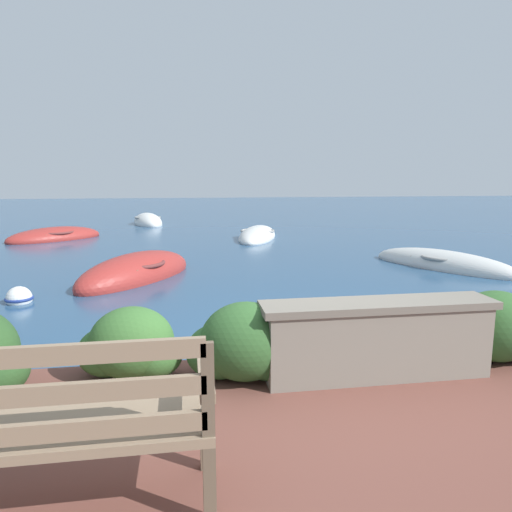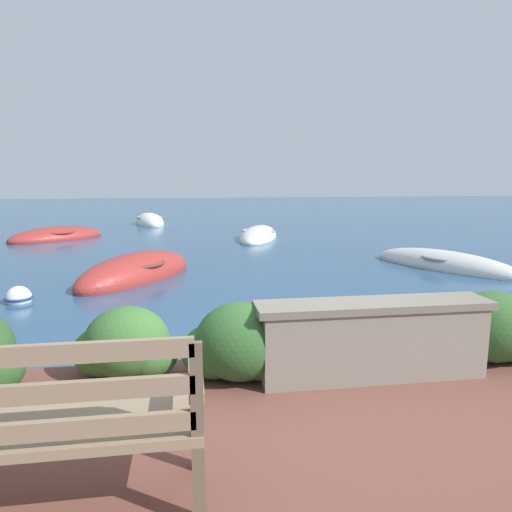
{
  "view_description": "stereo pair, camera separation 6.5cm",
  "coord_description": "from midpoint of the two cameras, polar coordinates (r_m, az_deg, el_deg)",
  "views": [
    {
      "loc": [
        -1.15,
        -3.95,
        1.84
      ],
      "look_at": [
        0.29,
        5.23,
        0.25
      ],
      "focal_mm": 32.0,
      "sensor_mm": 36.0,
      "label": 1
    },
    {
      "loc": [
        -1.09,
        -3.96,
        1.84
      ],
      "look_at": [
        0.29,
        5.23,
        0.25
      ],
      "focal_mm": 32.0,
      "sensor_mm": 36.0,
      "label": 2
    }
  ],
  "objects": [
    {
      "name": "park_bench",
      "position": [
        2.47,
        -23.13,
        -18.54
      ],
      "size": [
        1.4,
        0.48,
        0.93
      ],
      "rotation": [
        0.0,
        0.0,
        0.1
      ],
      "color": "brown",
      "rests_on": "patio_terrace"
    },
    {
      "name": "rowboat_nearest",
      "position": [
        8.76,
        -14.5,
        -2.26
      ],
      "size": [
        2.48,
        3.02,
        0.84
      ],
      "rotation": [
        0.0,
        0.0,
        4.13
      ],
      "color": "#9E2D28",
      "rests_on": "ground_plane"
    },
    {
      "name": "hedge_clump_right",
      "position": [
        4.19,
        17.99,
        -10.45
      ],
      "size": [
        0.71,
        0.51,
        0.48
      ],
      "color": "#284C23",
      "rests_on": "patio_terrace"
    },
    {
      "name": "mooring_buoy",
      "position": [
        7.72,
        -27.32,
        -4.69
      ],
      "size": [
        0.4,
        0.4,
        0.37
      ],
      "color": "white",
      "rests_on": "ground_plane"
    },
    {
      "name": "hedge_clump_centre",
      "position": [
        3.78,
        -1.62,
        -11.15
      ],
      "size": [
        0.93,
        0.67,
        0.64
      ],
      "color": "#2D5628",
      "rests_on": "patio_terrace"
    },
    {
      "name": "stone_wall",
      "position": [
        3.91,
        14.83,
        -9.99
      ],
      "size": [
        1.93,
        0.39,
        0.64
      ],
      "color": "gray",
      "rests_on": "patio_terrace"
    },
    {
      "name": "rowboat_distant",
      "position": [
        18.88,
        -13.06,
        4.08
      ],
      "size": [
        1.64,
        2.61,
        0.81
      ],
      "rotation": [
        0.0,
        0.0,
        4.99
      ],
      "color": "silver",
      "rests_on": "ground_plane"
    },
    {
      "name": "rowboat_far",
      "position": [
        14.13,
        0.45,
        2.45
      ],
      "size": [
        1.95,
        3.36,
        0.65
      ],
      "rotation": [
        0.0,
        0.0,
        4.41
      ],
      "color": "silver",
      "rests_on": "ground_plane"
    },
    {
      "name": "rowboat_mid",
      "position": [
        10.27,
        22.54,
        -1.06
      ],
      "size": [
        2.33,
        3.27,
        0.63
      ],
      "rotation": [
        0.0,
        0.0,
        2.06
      ],
      "color": "silver",
      "rests_on": "ground_plane"
    },
    {
      "name": "hedge_clump_far_right",
      "position": [
        4.64,
        27.59,
        -8.28
      ],
      "size": [
        0.93,
        0.67,
        0.63
      ],
      "color": "#2D5628",
      "rests_on": "patio_terrace"
    },
    {
      "name": "rowboat_outer",
      "position": [
        15.16,
        -23.54,
        2.15
      ],
      "size": [
        2.95,
        2.74,
        0.66
      ],
      "rotation": [
        0.0,
        0.0,
        3.84
      ],
      "color": "#9E2D28",
      "rests_on": "ground_plane"
    },
    {
      "name": "ground_plane",
      "position": [
        4.5,
        6.86,
        -14.48
      ],
      "size": [
        80.0,
        80.0,
        0.0
      ],
      "color": "navy"
    },
    {
      "name": "hedge_clump_left",
      "position": [
        3.96,
        -15.49,
        -10.83
      ],
      "size": [
        0.86,
        0.62,
        0.59
      ],
      "color": "#38662D",
      "rests_on": "patio_terrace"
    }
  ]
}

